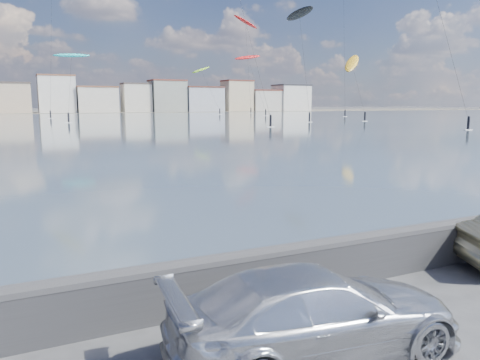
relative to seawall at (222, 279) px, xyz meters
name	(u,v)px	position (x,y,z in m)	size (l,w,h in m)	color
bay_water	(36,123)	(0.00, 88.80, -0.58)	(500.00, 177.00, 0.00)	#41555F
far_shore_strip	(25,112)	(0.00, 197.30, -0.57)	(500.00, 60.00, 0.00)	#4C473D
seawall	(222,279)	(0.00, 0.00, 0.00)	(400.00, 0.36, 1.08)	#28282B
far_buildings	(29,97)	(1.31, 183.30, 5.44)	(240.79, 13.26, 14.60)	beige
car_silver	(316,313)	(0.67, -2.12, 0.10)	(1.90, 4.68, 1.36)	silver
kitesurfer_0	(71,57)	(8.12, 99.38, 12.82)	(7.58, 13.41, 14.31)	#19BFBF
kitesurfer_1	(300,15)	(50.43, 77.01, 20.88)	(3.62, 11.41, 23.16)	black
kitesurfer_6	(248,58)	(61.22, 122.68, 16.47)	(8.51, 10.70, 18.64)	red
kitesurfer_8	(352,64)	(63.51, 76.08, 11.52)	(7.73, 10.00, 14.86)	#BF8C19
kitesurfer_14	(201,71)	(55.88, 148.20, 14.14)	(7.69, 17.09, 16.66)	#8CD826
kitesurfer_18	(245,22)	(76.80, 156.20, 32.89)	(9.01, 13.08, 37.12)	red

